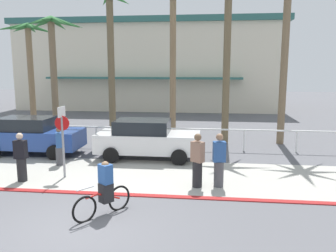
% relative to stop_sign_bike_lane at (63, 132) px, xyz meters
% --- Properties ---
extents(ground_plane, '(80.00, 80.00, 0.00)m').
position_rel_stop_sign_bike_lane_xyz_m(ground_plane, '(1.98, 6.37, -1.68)').
color(ground_plane, '#5B5B60').
extents(sidewalk_strip, '(44.00, 4.00, 0.02)m').
position_rel_stop_sign_bike_lane_xyz_m(sidewalk_strip, '(1.98, 0.57, -1.67)').
color(sidewalk_strip, '#ADAAA0').
rests_on(sidewalk_strip, ground).
extents(curb_paint, '(44.00, 0.24, 0.03)m').
position_rel_stop_sign_bike_lane_xyz_m(curb_paint, '(1.98, -1.43, -1.66)').
color(curb_paint, maroon).
rests_on(curb_paint, ground).
extents(building_backdrop, '(24.58, 11.17, 8.18)m').
position_rel_stop_sign_bike_lane_xyz_m(building_backdrop, '(-0.56, 23.25, 2.43)').
color(building_backdrop, beige).
rests_on(building_backdrop, ground).
extents(rail_fence, '(24.05, 0.08, 1.04)m').
position_rel_stop_sign_bike_lane_xyz_m(rail_fence, '(1.98, 4.87, -0.83)').
color(rail_fence, white).
rests_on(rail_fence, ground).
extents(stop_sign_bike_lane, '(0.52, 0.56, 2.56)m').
position_rel_stop_sign_bike_lane_xyz_m(stop_sign_bike_lane, '(0.00, 0.00, 0.00)').
color(stop_sign_bike_lane, gray).
rests_on(stop_sign_bike_lane, ground).
extents(palm_tree_1, '(3.46, 3.38, 6.53)m').
position_rel_stop_sign_bike_lane_xyz_m(palm_tree_1, '(-5.74, 8.77, 3.29)').
color(palm_tree_1, '#846B4C').
rests_on(palm_tree_1, ground).
extents(palm_tree_2, '(3.15, 3.35, 6.62)m').
position_rel_stop_sign_bike_lane_xyz_m(palm_tree_2, '(-3.31, 6.83, 3.48)').
color(palm_tree_2, '#756047').
rests_on(palm_tree_2, ground).
extents(palm_tree_3, '(3.68, 3.16, 7.77)m').
position_rel_stop_sign_bike_lane_xyz_m(palm_tree_3, '(-0.07, 6.65, 4.01)').
color(palm_tree_3, brown).
rests_on(palm_tree_3, ground).
extents(palm_tree_4, '(3.26, 3.14, 8.45)m').
position_rel_stop_sign_bike_lane_xyz_m(palm_tree_4, '(2.95, 8.66, 4.54)').
color(palm_tree_4, '#846B4C').
rests_on(palm_tree_4, ground).
extents(palm_tree_5, '(3.54, 2.88, 8.79)m').
position_rel_stop_sign_bike_lane_xyz_m(palm_tree_5, '(5.97, 6.41, 4.55)').
color(palm_tree_5, brown).
rests_on(palm_tree_5, ground).
extents(car_blue_1, '(4.40, 2.02, 1.69)m').
position_rel_stop_sign_bike_lane_xyz_m(car_blue_1, '(-2.86, 3.12, -0.81)').
color(car_blue_1, '#284793').
rests_on(car_blue_1, ground).
extents(car_white_2, '(4.40, 2.02, 1.69)m').
position_rel_stop_sign_bike_lane_xyz_m(car_white_2, '(2.47, 2.96, -0.81)').
color(car_white_2, white).
rests_on(car_white_2, ground).
extents(cyclist_red_0, '(1.17, 1.47, 1.50)m').
position_rel_stop_sign_bike_lane_xyz_m(cyclist_red_0, '(2.37, -2.90, -0.98)').
color(cyclist_red_0, black).
rests_on(cyclist_red_0, ground).
extents(pedestrian_0, '(0.44, 0.37, 1.80)m').
position_rel_stop_sign_bike_lane_xyz_m(pedestrian_0, '(5.45, -0.33, -0.84)').
color(pedestrian_0, '#4C4C51').
rests_on(pedestrian_0, ground).
extents(pedestrian_1, '(0.47, 0.45, 1.81)m').
position_rel_stop_sign_bike_lane_xyz_m(pedestrian_1, '(4.75, -0.46, -0.83)').
color(pedestrian_1, '#232326').
rests_on(pedestrian_1, ground).
extents(pedestrian_2, '(0.43, 0.47, 1.56)m').
position_rel_stop_sign_bike_lane_xyz_m(pedestrian_2, '(-0.84, 1.52, -0.97)').
color(pedestrian_2, '#4C4C51').
rests_on(pedestrian_2, ground).
extents(pedestrian_3, '(0.41, 0.33, 1.71)m').
position_rel_stop_sign_bike_lane_xyz_m(pedestrian_3, '(-1.28, -0.57, -0.88)').
color(pedestrian_3, '#232326').
rests_on(pedestrian_3, ground).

